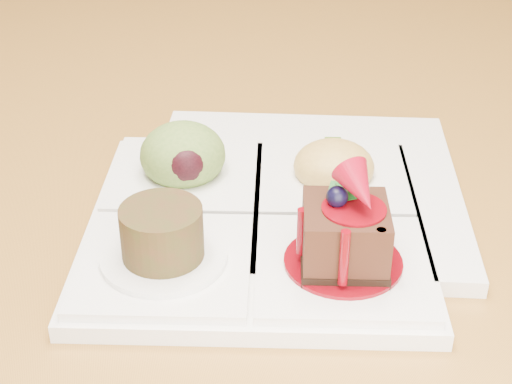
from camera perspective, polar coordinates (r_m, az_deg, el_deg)
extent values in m
cube|color=olive|center=(0.86, -4.94, 8.50)|extent=(1.00, 1.80, 0.04)
cylinder|color=olive|center=(1.86, 5.75, 8.70)|extent=(0.06, 0.06, 0.71)
cube|color=white|center=(0.55, 0.00, -2.58)|extent=(0.28, 0.28, 0.01)
cube|color=white|center=(0.50, 6.32, -5.44)|extent=(0.13, 0.13, 0.01)
cube|color=white|center=(0.50, -6.69, -5.19)|extent=(0.13, 0.13, 0.01)
cube|color=white|center=(0.60, -5.27, 1.27)|extent=(0.13, 0.13, 0.01)
cube|color=white|center=(0.59, 5.63, 1.09)|extent=(0.13, 0.13, 0.01)
cylinder|color=#65030B|center=(0.50, 6.35, -5.04)|extent=(0.08, 0.08, 0.00)
cube|color=black|center=(0.50, 6.37, -4.83)|extent=(0.06, 0.06, 0.01)
cube|color=#39190F|center=(0.48, 6.51, -2.86)|extent=(0.06, 0.06, 0.03)
cylinder|color=#65030B|center=(0.48, 6.63, -1.09)|extent=(0.04, 0.04, 0.00)
sphere|color=black|center=(0.47, 5.93, -0.33)|extent=(0.01, 0.01, 0.01)
cone|color=maroon|center=(0.46, 7.57, 0.24)|extent=(0.03, 0.04, 0.03)
cube|color=#134C15|center=(0.48, 6.58, 0.08)|extent=(0.01, 0.01, 0.01)
cube|color=#134C15|center=(0.48, 5.81, 0.11)|extent=(0.01, 0.02, 0.01)
cylinder|color=#65030B|center=(0.46, 6.43, -4.79)|extent=(0.01, 0.01, 0.04)
cylinder|color=#65030B|center=(0.47, 8.94, -4.44)|extent=(0.01, 0.01, 0.03)
cylinder|color=#65030B|center=(0.48, 3.32, -2.89)|extent=(0.01, 0.01, 0.03)
cylinder|color=white|center=(0.50, -6.72, -4.73)|extent=(0.08, 0.08, 0.00)
cylinder|color=#432213|center=(0.49, -6.86, -2.93)|extent=(0.05, 0.05, 0.03)
cylinder|color=#442C0E|center=(0.48, -6.94, -1.85)|extent=(0.04, 0.04, 0.00)
ellipsoid|color=olive|center=(0.59, -5.35, 2.71)|extent=(0.06, 0.06, 0.05)
ellipsoid|color=black|center=(0.57, -5.08, 1.87)|extent=(0.03, 0.02, 0.03)
ellipsoid|color=gold|center=(0.59, 5.68, 1.87)|extent=(0.06, 0.06, 0.04)
cube|color=orange|center=(0.60, 6.75, 2.47)|extent=(0.02, 0.02, 0.01)
cube|color=#416816|center=(0.60, 5.61, 3.28)|extent=(0.02, 0.02, 0.01)
cube|color=orange|center=(0.59, 4.61, 2.45)|extent=(0.02, 0.02, 0.01)
cube|color=#416816|center=(0.58, 4.68, 1.86)|extent=(0.01, 0.01, 0.01)
cube|color=orange|center=(0.58, 5.80, 1.65)|extent=(0.02, 0.02, 0.01)
cube|color=#416816|center=(0.58, 6.82, 2.06)|extent=(0.02, 0.02, 0.01)
cube|color=white|center=(0.60, 3.42, 0.25)|extent=(0.29, 0.29, 0.01)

